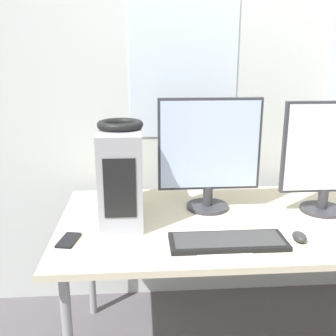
{
  "coord_description": "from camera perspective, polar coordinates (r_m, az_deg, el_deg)",
  "views": [
    {
      "loc": [
        -0.79,
        -1.21,
        1.44
      ],
      "look_at": [
        -0.67,
        0.43,
        0.97
      ],
      "focal_mm": 42.0,
      "sensor_mm": 36.0,
      "label": 1
    }
  ],
  "objects": [
    {
      "name": "headphones",
      "position": [
        1.72,
        -6.96,
        6.27
      ],
      "size": [
        0.2,
        0.2,
        0.03
      ],
      "color": "black",
      "rests_on": "pc_tower"
    },
    {
      "name": "cell_phone",
      "position": [
        1.65,
        -14.23,
        -10.11
      ],
      "size": [
        0.09,
        0.14,
        0.01
      ],
      "rotation": [
        0.0,
        0.0,
        -0.2
      ],
      "color": "black",
      "rests_on": "desk"
    },
    {
      "name": "pc_tower",
      "position": [
        1.77,
        -6.72,
        -0.91
      ],
      "size": [
        0.18,
        0.4,
        0.41
      ],
      "color": "#9E9EA3",
      "rests_on": "desk"
    },
    {
      "name": "keyboard",
      "position": [
        1.59,
        8.66,
        -10.49
      ],
      "size": [
        0.46,
        0.17,
        0.02
      ],
      "color": "black",
      "rests_on": "desk"
    },
    {
      "name": "desk",
      "position": [
        1.97,
        20.07,
        -7.64
      ],
      "size": [
        2.32,
        0.87,
        0.72
      ],
      "color": "beige",
      "rests_on": "ground_plane"
    },
    {
      "name": "paper_sheet_left",
      "position": [
        1.65,
        7.28,
        -9.93
      ],
      "size": [
        0.21,
        0.3,
        0.0
      ],
      "rotation": [
        0.0,
        0.0,
        -0.02
      ],
      "color": "white",
      "rests_on": "desk"
    },
    {
      "name": "wall_back",
      "position": [
        2.34,
        16.05,
        13.28
      ],
      "size": [
        8.0,
        0.07,
        2.7
      ],
      "color": "silver",
      "rests_on": "ground_plane"
    },
    {
      "name": "monitor_main",
      "position": [
        1.85,
        6.0,
        2.37
      ],
      "size": [
        0.48,
        0.2,
        0.54
      ],
      "color": "#333338",
      "rests_on": "desk"
    },
    {
      "name": "paper_sheet_front",
      "position": [
        1.56,
        -6.75,
        -11.43
      ],
      "size": [
        0.27,
        0.34,
        0.0
      ],
      "rotation": [
        0.0,
        0.0,
        0.23
      ],
      "color": "white",
      "rests_on": "desk"
    },
    {
      "name": "monitor_right_near",
      "position": [
        1.95,
        22.21,
        1.7
      ],
      "size": [
        0.43,
        0.2,
        0.52
      ],
      "color": "#333338",
      "rests_on": "desk"
    },
    {
      "name": "mouse",
      "position": [
        1.68,
        18.54,
        -9.44
      ],
      "size": [
        0.05,
        0.08,
        0.03
      ],
      "color": "#2D2D2D",
      "rests_on": "desk"
    }
  ]
}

